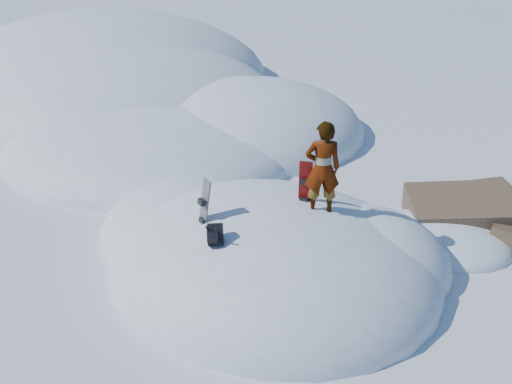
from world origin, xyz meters
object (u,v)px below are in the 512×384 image
at_px(snowboard_red, 305,193).
at_px(backpack, 215,235).
at_px(snowboard_dark, 203,213).
at_px(person, 322,169).

xyz_separation_m(snowboard_red, backpack, (-1.09, -1.94, -0.14)).
bearing_deg(snowboard_dark, snowboard_red, 75.33).
bearing_deg(backpack, snowboard_dark, 104.75).
bearing_deg(snowboard_dark, person, 65.09).
bearing_deg(person, snowboard_red, -52.07).
bearing_deg(snowboard_red, person, -37.99).
bearing_deg(person, backpack, 26.60).
distance_m(backpack, person, 2.41).
height_order(snowboard_red, backpack, snowboard_red).
xyz_separation_m(snowboard_red, snowboard_dark, (-1.62, -1.37, -0.10)).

